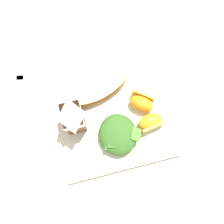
% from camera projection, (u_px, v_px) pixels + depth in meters
% --- Properties ---
extents(ground, '(3.00, 3.00, 0.00)m').
position_uv_depth(ground, '(112.00, 114.00, 0.67)').
color(ground, beige).
extents(white_plate, '(0.28, 0.28, 0.02)m').
position_uv_depth(white_plate, '(112.00, 114.00, 0.66)').
color(white_plate, white).
rests_on(white_plate, ground).
extents(cheesy_pizza_bread, '(0.12, 0.18, 0.04)m').
position_uv_depth(cheesy_pizza_bread, '(96.00, 86.00, 0.65)').
color(cheesy_pizza_bread, '#B77F42').
rests_on(cheesy_pizza_bread, white_plate).
extents(green_salad_pile, '(0.10, 0.10, 0.04)m').
position_uv_depth(green_salad_pile, '(120.00, 134.00, 0.62)').
color(green_salad_pile, '#336023').
rests_on(green_salad_pile, white_plate).
extents(milk_carton, '(0.06, 0.04, 0.11)m').
position_uv_depth(milk_carton, '(73.00, 119.00, 0.59)').
color(milk_carton, brown).
rests_on(milk_carton, white_plate).
extents(orange_wedge_front, '(0.05, 0.06, 0.04)m').
position_uv_depth(orange_wedge_front, '(151.00, 122.00, 0.63)').
color(orange_wedge_front, orange).
rests_on(orange_wedge_front, white_plate).
extents(orange_wedge_middle, '(0.06, 0.07, 0.04)m').
position_uv_depth(orange_wedge_middle, '(141.00, 101.00, 0.64)').
color(orange_wedge_middle, orange).
rests_on(orange_wedge_middle, white_plate).
extents(paper_napkin, '(0.13, 0.13, 0.00)m').
position_uv_depth(paper_napkin, '(182.00, 80.00, 0.69)').
color(paper_napkin, white).
rests_on(paper_napkin, ground).
extents(metal_fork, '(0.06, 0.19, 0.01)m').
position_uv_depth(metal_fork, '(39.00, 77.00, 0.69)').
color(metal_fork, silver).
rests_on(metal_fork, ground).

